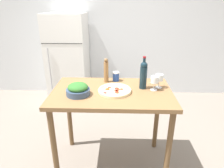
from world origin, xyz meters
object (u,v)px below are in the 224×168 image
salt_canister (116,76)px  pepper_mill (106,71)px  homemade_pizza (115,90)px  salad_bowl (78,89)px  wine_bottle (143,74)px  refrigerator (69,59)px  wine_glass_far (159,78)px  wine_glass_near (154,80)px

salt_canister → pepper_mill: bearing=-163.6°
pepper_mill → homemade_pizza: pepper_mill is taller
salad_bowl → wine_bottle: bearing=15.7°
refrigerator → wine_glass_far: size_ratio=10.88×
pepper_mill → homemade_pizza: (0.10, -0.27, -0.12)m
refrigerator → homemade_pizza: (0.90, -1.73, 0.15)m
wine_bottle → refrigerator: bearing=126.2°
refrigerator → salad_bowl: refrigerator is taller
wine_glass_far → salad_bowl: size_ratio=0.64×
wine_bottle → salad_bowl: wine_bottle is taller
salad_bowl → homemade_pizza: bearing=12.9°
homemade_pizza → pepper_mill: bearing=110.6°
homemade_pizza → refrigerator: bearing=117.4°
wine_glass_far → pepper_mill: (-0.57, 0.15, 0.03)m
homemade_pizza → salad_bowl: bearing=-167.1°
wine_glass_near → salad_bowl: 0.78m
salad_bowl → homemade_pizza: (0.36, 0.08, -0.04)m
refrigerator → wine_glass_far: refrigerator is taller
refrigerator → pepper_mill: (0.79, -1.46, 0.27)m
wine_bottle → wine_glass_near: wine_bottle is taller
wine_glass_near → wine_glass_far: (0.06, 0.07, 0.00)m
wine_glass_near → pepper_mill: (-0.51, 0.21, 0.03)m
pepper_mill → wine_glass_far: bearing=-14.8°
refrigerator → pepper_mill: size_ratio=5.91×
wine_bottle → homemade_pizza: size_ratio=1.02×
pepper_mill → salad_bowl: 0.44m
pepper_mill → refrigerator: bearing=118.6°
homemade_pizza → wine_glass_far: bearing=14.9°
refrigerator → salad_bowl: (0.54, -1.81, 0.19)m
wine_bottle → wine_glass_far: 0.18m
wine_glass_near → wine_glass_far: size_ratio=1.00×
pepper_mill → homemade_pizza: 0.31m
wine_bottle → wine_glass_near: 0.13m
homemade_pizza → salt_canister: bearing=88.7°
wine_glass_near → salad_bowl: size_ratio=0.64×
refrigerator → wine_glass_near: 2.13m
salt_canister → wine_glass_near: bearing=-31.8°
wine_glass_near → homemade_pizza: 0.42m
pepper_mill → homemade_pizza: size_ratio=0.82×
refrigerator → salt_canister: refrigerator is taller
refrigerator → wine_bottle: refrigerator is taller
wine_glass_near → wine_glass_far: same height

